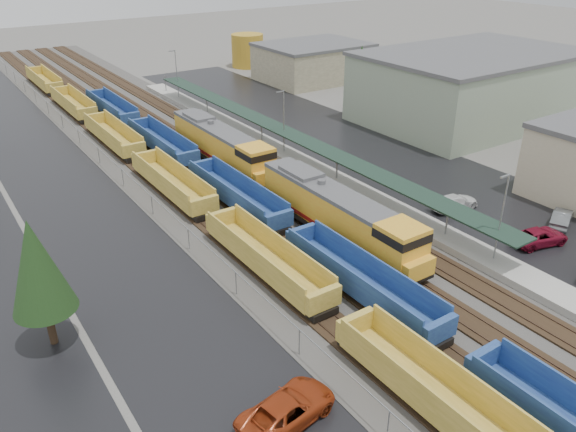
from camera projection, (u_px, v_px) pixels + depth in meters
The scene contains 19 objects.
ballast_strip at pixel (176, 148), 69.79m from camera, with size 20.00×160.00×0.08m, color #302D2B.
trackbed at pixel (176, 147), 69.74m from camera, with size 14.60×160.00×0.22m.
west_parking_lot at pixel (51, 174), 62.27m from camera, with size 10.00×160.00×0.02m, color black.
east_commuter_lot at pixel (345, 142), 71.98m from camera, with size 16.00×100.00×0.02m, color black.
station_platform at pixel (284, 151), 66.88m from camera, with size 3.00×80.00×8.00m.
chainlink_fence at pixel (102, 155), 63.16m from camera, with size 0.08×160.04×2.02m.
industrial_buildings at pixel (473, 95), 76.43m from camera, with size 32.52×75.30×9.50m.
distant_hills at pixel (118, 8), 203.58m from camera, with size 301.00×140.00×25.20m.
tree_west_near at pixel (37, 266), 33.99m from camera, with size 3.96×3.96×9.00m.
tree_east at pixel (361, 71), 79.50m from camera, with size 4.40×4.40×10.00m.
locomotive_lead at pixel (340, 215), 47.72m from camera, with size 3.09×20.35×4.61m.
locomotive_trail at pixel (223, 146), 63.22m from camera, with size 3.09×20.35×4.61m.
well_string_yellow at pixel (172, 183), 56.88m from camera, with size 2.84×122.90×2.52m.
well_string_blue at pixel (290, 232), 47.60m from camera, with size 2.80×107.26×2.49m.
storage_tank at pixel (248, 51), 111.40m from camera, with size 6.31×6.31×6.31m, color #B58A24.
parked_car_west_c at pixel (287, 409), 30.35m from camera, with size 5.93×2.74×1.65m, color #993313.
parked_car_east_b at pixel (539, 237), 47.95m from camera, with size 5.07×2.34×1.41m, color maroon.
parked_car_east_c at pixel (455, 202), 54.06m from camera, with size 4.96×2.02×1.44m, color silver.
parked_car_east_e at pixel (562, 218), 51.04m from camera, with size 4.38×1.53×1.44m, color #535758.
Camera 1 is at (-25.71, -2.54, 23.84)m, focal length 35.00 mm.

